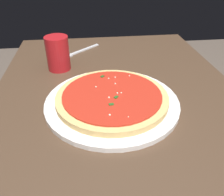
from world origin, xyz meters
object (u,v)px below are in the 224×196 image
Objects in this scene: pizza at (112,97)px; cup_tall_drink at (58,53)px; serving_plate at (112,102)px; fork at (80,51)px.

cup_tall_drink reaches higher than pizza.
serving_plate is at bearing -1.04° from pizza.
fork is (-0.39, -0.09, -0.02)m from pizza.
cup_tall_drink is at bearing -25.48° from fork.
serving_plate is 0.02m from pizza.
pizza is at bearing 33.02° from cup_tall_drink.
fork is (-0.39, -0.09, -0.00)m from serving_plate.
cup_tall_drink is 0.76× the size of fork.
cup_tall_drink reaches higher than serving_plate.
pizza is 0.29m from cup_tall_drink.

